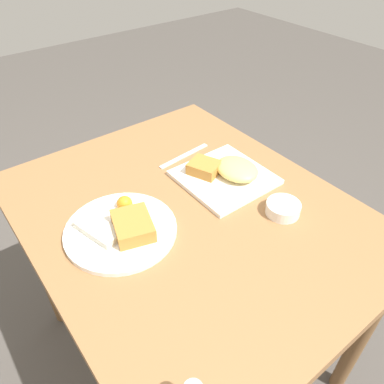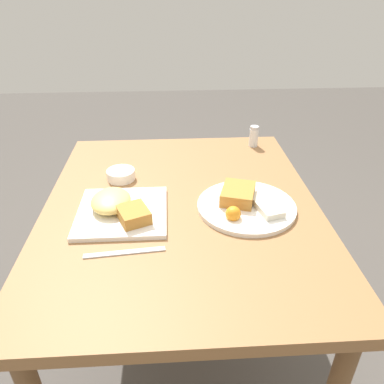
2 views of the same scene
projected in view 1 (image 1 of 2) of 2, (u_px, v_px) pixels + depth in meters
The scene contains 6 objects.
ground_plane at pixel (189, 347), 1.54m from camera, with size 8.00×8.00×0.00m, color #4C4742.
dining_table at pixel (188, 232), 1.12m from camera, with size 1.03×0.84×0.76m.
plate_square_near at pixel (226, 173), 1.16m from camera, with size 0.26×0.26×0.06m.
plate_oval_far at pixel (122, 228), 0.98m from camera, with size 0.30×0.30×0.05m.
sauce_ramekin at pixel (283, 208), 1.04m from camera, with size 0.10×0.10×0.03m.
butter_knife at pixel (184, 156), 1.27m from camera, with size 0.04×0.21×0.00m.
Camera 1 is at (-0.63, 0.47, 1.47)m, focal length 35.00 mm.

